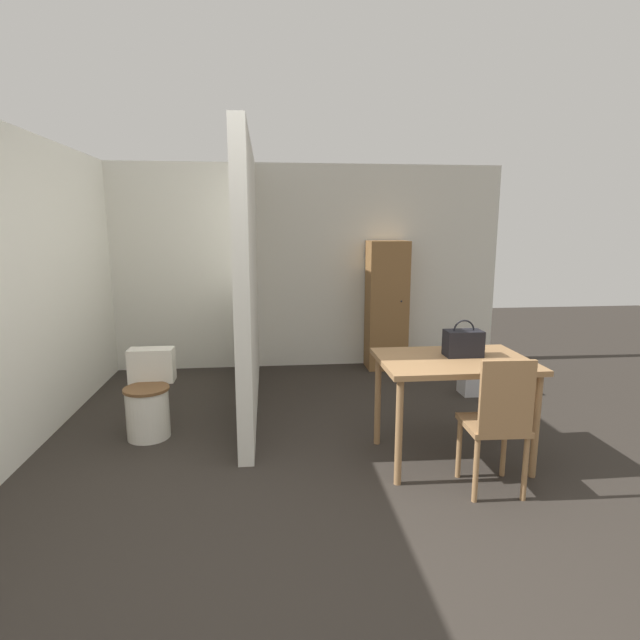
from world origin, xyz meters
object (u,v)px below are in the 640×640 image
object	(u,v)px
wooden_chair	(498,421)
toilet	(149,399)
wooden_cabinet	(387,305)
dining_table	(453,370)
handbag	(463,343)
space_heater	(478,371)

from	to	relation	value
wooden_chair	toilet	bearing A→B (deg)	156.17
wooden_cabinet	dining_table	bearing A→B (deg)	-92.26
handbag	wooden_cabinet	bearing A→B (deg)	89.84
dining_table	handbag	distance (m)	0.22
wooden_chair	handbag	world-z (taller)	handbag
dining_table	wooden_chair	distance (m)	0.56
handbag	wooden_chair	bearing A→B (deg)	-87.96
dining_table	handbag	world-z (taller)	handbag
toilet	handbag	world-z (taller)	handbag
wooden_chair	wooden_cabinet	size ratio (longest dim) A/B	0.60
toilet	space_heater	xyz separation A→B (m)	(3.22, 0.71, -0.06)
wooden_cabinet	space_heater	xyz separation A→B (m)	(0.74, -1.10, -0.54)
dining_table	wooden_chair	bearing A→B (deg)	-77.62
wooden_chair	handbag	xyz separation A→B (m)	(-0.02, 0.58, 0.38)
wooden_chair	space_heater	bearing A→B (deg)	72.16
toilet	dining_table	bearing A→B (deg)	-16.85
toilet	space_heater	size ratio (longest dim) A/B	1.41
wooden_chair	toilet	size ratio (longest dim) A/B	1.34
wooden_chair	handbag	distance (m)	0.70
dining_table	toilet	size ratio (longest dim) A/B	1.55
handbag	wooden_cabinet	size ratio (longest dim) A/B	0.18
handbag	space_heater	xyz separation A→B (m)	(0.75, 1.37, -0.65)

